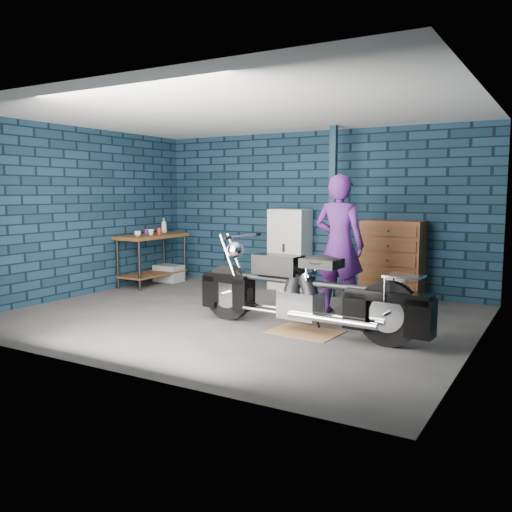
{
  "coord_description": "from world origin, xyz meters",
  "views": [
    {
      "loc": [
        3.83,
        -6.07,
        1.68
      ],
      "look_at": [
        0.11,
        0.3,
        0.8
      ],
      "focal_mm": 38.0,
      "sensor_mm": 36.0,
      "label": 1
    }
  ],
  "objects_px": {
    "workbench": "(153,260)",
    "tool_chest": "(392,260)",
    "locker": "(290,249)",
    "person": "(339,245)",
    "shop_stool": "(395,299)",
    "storage_bin": "(169,273)",
    "motorcycle": "(306,285)"
  },
  "relations": [
    {
      "from": "person",
      "to": "locker",
      "type": "relative_size",
      "value": 1.39
    },
    {
      "from": "person",
      "to": "workbench",
      "type": "bearing_deg",
      "value": -7.09
    },
    {
      "from": "person",
      "to": "tool_chest",
      "type": "xyz_separation_m",
      "value": [
        0.34,
        1.39,
        -0.34
      ]
    },
    {
      "from": "workbench",
      "to": "storage_bin",
      "type": "xyz_separation_m",
      "value": [
        0.02,
        0.42,
        -0.3
      ]
    },
    {
      "from": "storage_bin",
      "to": "shop_stool",
      "type": "bearing_deg",
      "value": -11.96
    },
    {
      "from": "motorcycle",
      "to": "person",
      "type": "xyz_separation_m",
      "value": [
        -0.03,
        1.13,
        0.39
      ]
    },
    {
      "from": "motorcycle",
      "to": "storage_bin",
      "type": "relative_size",
      "value": 5.21
    },
    {
      "from": "locker",
      "to": "shop_stool",
      "type": "relative_size",
      "value": 2.42
    },
    {
      "from": "tool_chest",
      "to": "person",
      "type": "bearing_deg",
      "value": -103.7
    },
    {
      "from": "locker",
      "to": "tool_chest",
      "type": "relative_size",
      "value": 1.12
    },
    {
      "from": "workbench",
      "to": "locker",
      "type": "bearing_deg",
      "value": 20.32
    },
    {
      "from": "shop_stool",
      "to": "motorcycle",
      "type": "bearing_deg",
      "value": -124.5
    },
    {
      "from": "storage_bin",
      "to": "locker",
      "type": "distance_m",
      "value": 2.42
    },
    {
      "from": "workbench",
      "to": "tool_chest",
      "type": "distance_m",
      "value": 4.22
    },
    {
      "from": "person",
      "to": "locker",
      "type": "xyz_separation_m",
      "value": [
        -1.45,
        1.39,
        -0.27
      ]
    },
    {
      "from": "workbench",
      "to": "motorcycle",
      "type": "xyz_separation_m",
      "value": [
        3.82,
        -1.66,
        0.12
      ]
    },
    {
      "from": "storage_bin",
      "to": "tool_chest",
      "type": "xyz_separation_m",
      "value": [
        4.11,
        0.44,
        0.46
      ]
    },
    {
      "from": "workbench",
      "to": "shop_stool",
      "type": "distance_m",
      "value": 4.62
    },
    {
      "from": "workbench",
      "to": "motorcycle",
      "type": "distance_m",
      "value": 4.16
    },
    {
      "from": "person",
      "to": "shop_stool",
      "type": "distance_m",
      "value": 1.04
    },
    {
      "from": "locker",
      "to": "person",
      "type": "bearing_deg",
      "value": -43.66
    },
    {
      "from": "tool_chest",
      "to": "locker",
      "type": "bearing_deg",
      "value": 180.0
    },
    {
      "from": "motorcycle",
      "to": "shop_stool",
      "type": "distance_m",
      "value": 1.38
    },
    {
      "from": "shop_stool",
      "to": "storage_bin",
      "type": "bearing_deg",
      "value": 168.04
    },
    {
      "from": "motorcycle",
      "to": "person",
      "type": "distance_m",
      "value": 1.2
    },
    {
      "from": "motorcycle",
      "to": "person",
      "type": "height_order",
      "value": "person"
    },
    {
      "from": "workbench",
      "to": "locker",
      "type": "height_order",
      "value": "locker"
    },
    {
      "from": "workbench",
      "to": "person",
      "type": "distance_m",
      "value": 3.86
    },
    {
      "from": "storage_bin",
      "to": "locker",
      "type": "relative_size",
      "value": 0.36
    },
    {
      "from": "workbench",
      "to": "motorcycle",
      "type": "relative_size",
      "value": 0.54
    },
    {
      "from": "motorcycle",
      "to": "tool_chest",
      "type": "relative_size",
      "value": 2.1
    },
    {
      "from": "workbench",
      "to": "shop_stool",
      "type": "height_order",
      "value": "workbench"
    }
  ]
}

